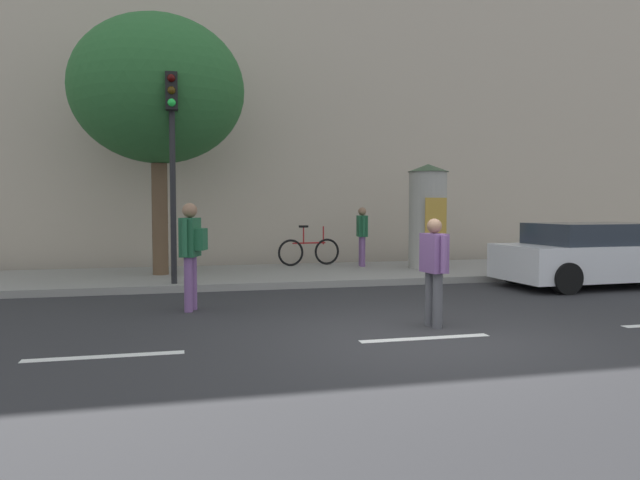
% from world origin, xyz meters
% --- Properties ---
extents(ground_plane, '(80.00, 80.00, 0.00)m').
position_xyz_m(ground_plane, '(0.00, 0.00, 0.00)').
color(ground_plane, '#2B2B2D').
extents(sidewalk_curb, '(36.00, 4.00, 0.15)m').
position_xyz_m(sidewalk_curb, '(0.00, 7.00, 0.07)').
color(sidewalk_curb, gray).
rests_on(sidewalk_curb, ground_plane).
extents(lane_markings, '(25.80, 0.16, 0.01)m').
position_xyz_m(lane_markings, '(0.00, 0.00, 0.00)').
color(lane_markings, silver).
rests_on(lane_markings, ground_plane).
extents(building_backdrop, '(36.00, 5.00, 11.01)m').
position_xyz_m(building_backdrop, '(0.00, 12.00, 5.51)').
color(building_backdrop, '#B7A893').
rests_on(building_backdrop, ground_plane).
extents(traffic_light, '(0.24, 0.45, 4.28)m').
position_xyz_m(traffic_light, '(-3.23, 5.24, 3.03)').
color(traffic_light, black).
rests_on(traffic_light, sidewalk_curb).
extents(poster_column, '(1.06, 1.06, 2.69)m').
position_xyz_m(poster_column, '(3.13, 6.94, 1.51)').
color(poster_column, '#9E9B93').
rests_on(poster_column, sidewalk_curb).
extents(street_tree, '(3.96, 3.96, 5.96)m').
position_xyz_m(street_tree, '(-3.54, 7.10, 4.41)').
color(street_tree, brown).
rests_on(street_tree, sidewalk_curb).
extents(pedestrian_near_pole, '(0.29, 0.60, 1.57)m').
position_xyz_m(pedestrian_near_pole, '(0.42, 0.67, 0.91)').
color(pedestrian_near_pole, '#4C4C51').
rests_on(pedestrian_near_pole, ground_plane).
extents(pedestrian_in_red_top, '(0.48, 0.59, 1.80)m').
position_xyz_m(pedestrian_in_red_top, '(-2.94, 2.85, 1.08)').
color(pedestrian_in_red_top, '#724C84').
rests_on(pedestrian_in_red_top, ground_plane).
extents(pedestrian_with_bag, '(0.30, 0.62, 1.58)m').
position_xyz_m(pedestrian_with_bag, '(1.64, 7.84, 1.07)').
color(pedestrian_with_bag, '#724C84').
rests_on(pedestrian_with_bag, sidewalk_curb).
extents(bicycle_leaning, '(1.76, 0.30, 1.09)m').
position_xyz_m(bicycle_leaning, '(0.32, 8.40, 0.54)').
color(bicycle_leaning, black).
rests_on(bicycle_leaning, sidewalk_curb).
extents(parked_car_dark, '(4.57, 2.10, 1.38)m').
position_xyz_m(parked_car_dark, '(5.81, 3.89, 0.68)').
color(parked_car_dark, silver).
rests_on(parked_car_dark, ground_plane).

